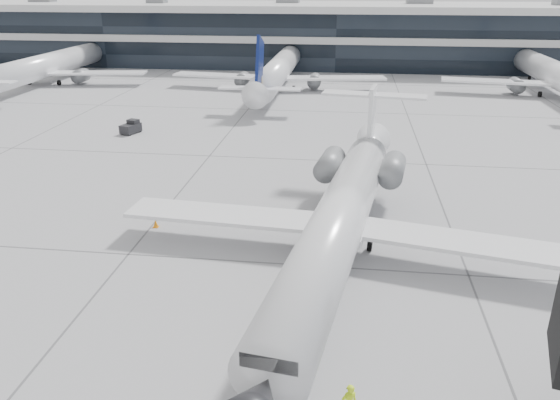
# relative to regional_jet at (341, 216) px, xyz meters

# --- Properties ---
(ground) EXTENTS (220.00, 220.00, 0.00)m
(ground) POSITION_rel_regional_jet_xyz_m (-2.67, -1.37, -2.66)
(ground) COLOR #9C9C9F
(ground) RESTS_ON ground
(terminal) EXTENTS (170.00, 22.00, 10.00)m
(terminal) POSITION_rel_regional_jet_xyz_m (-2.67, 80.63, 2.34)
(terminal) COLOR black
(terminal) RESTS_ON ground
(bg_jet_left) EXTENTS (32.00, 40.00, 9.60)m
(bg_jet_left) POSITION_rel_regional_jet_xyz_m (-47.67, 53.63, -2.66)
(bg_jet_left) COLOR white
(bg_jet_left) RESTS_ON ground
(bg_jet_center) EXTENTS (32.00, 40.00, 9.60)m
(bg_jet_center) POSITION_rel_regional_jet_xyz_m (-10.67, 53.63, -2.66)
(bg_jet_center) COLOR white
(bg_jet_center) RESTS_ON ground
(bg_jet_right) EXTENTS (32.00, 40.00, 9.60)m
(bg_jet_right) POSITION_rel_regional_jet_xyz_m (29.33, 53.63, -2.66)
(bg_jet_right) COLOR white
(bg_jet_right) RESTS_ON ground
(regional_jet) EXTENTS (27.05, 33.75, 7.80)m
(regional_jet) POSITION_rel_regional_jet_xyz_m (0.00, 0.00, 0.00)
(regional_jet) COLOR white
(regional_jet) RESTS_ON ground
(traffic_cone) EXTENTS (0.48, 0.48, 0.55)m
(traffic_cone) POSITION_rel_regional_jet_xyz_m (-12.33, 2.63, -2.41)
(traffic_cone) COLOR orange
(traffic_cone) RESTS_ON ground
(far_tug) EXTENTS (1.96, 2.53, 1.41)m
(far_tug) POSITION_rel_regional_jet_xyz_m (-23.09, 25.58, -2.03)
(far_tug) COLOR black
(far_tug) RESTS_ON ground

